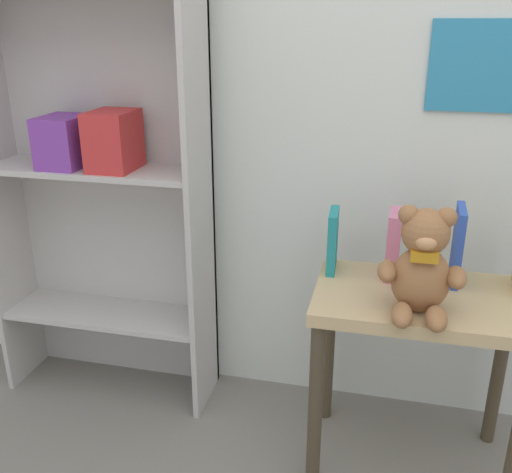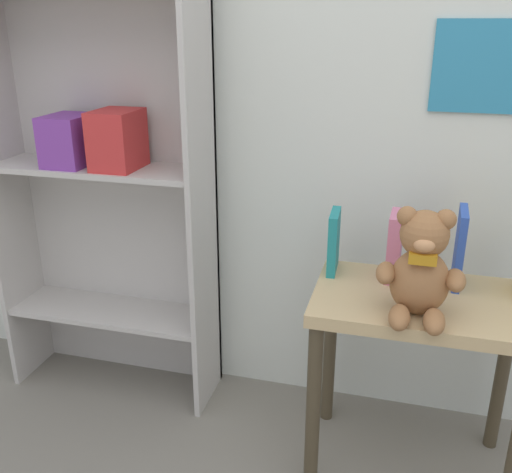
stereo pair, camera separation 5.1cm
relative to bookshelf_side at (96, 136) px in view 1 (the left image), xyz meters
name	(u,v)px [view 1 (the left image)]	position (x,y,z in m)	size (l,w,h in m)	color
wall_back	(417,25)	(0.97, 0.13, 0.34)	(4.80, 0.07, 2.50)	silver
bookshelf_side	(96,136)	(0.00, 0.00, 0.00)	(0.73, 0.24, 1.63)	#BCB7B2
display_table	(419,328)	(1.04, -0.20, -0.45)	(0.58, 0.37, 0.56)	tan
teddy_bear	(422,266)	(1.02, -0.30, -0.22)	(0.21, 0.20, 0.28)	#99663D
book_standing_teal	(333,241)	(0.78, -0.08, -0.26)	(0.03, 0.12, 0.18)	teal
book_standing_pink	(393,244)	(0.95, -0.09, -0.25)	(0.04, 0.12, 0.20)	#D17093
book_standing_blue	(458,245)	(1.13, -0.08, -0.24)	(0.02, 0.14, 0.22)	#2D51B7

